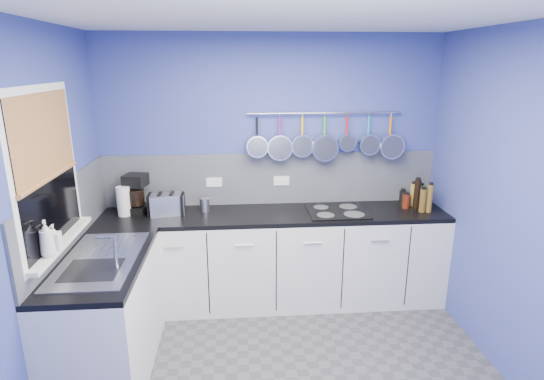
{
  "coord_description": "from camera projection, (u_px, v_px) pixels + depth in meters",
  "views": [
    {
      "loc": [
        -0.32,
        -2.62,
        2.23
      ],
      "look_at": [
        -0.05,
        0.75,
        1.25
      ],
      "focal_mm": 28.98,
      "sensor_mm": 36.0,
      "label": 1
    }
  ],
  "objects": [
    {
      "name": "ceiling",
      "position": [
        292.0,
        11.0,
        2.45
      ],
      "size": [
        3.2,
        3.0,
        0.02
      ],
      "primitive_type": "cube",
      "color": "white",
      "rests_on": "ground"
    },
    {
      "name": "wall_back",
      "position": [
        271.0,
        168.0,
        4.25
      ],
      "size": [
        3.2,
        0.02,
        2.5
      ],
      "primitive_type": "cube",
      "color": "#374293",
      "rests_on": "ground"
    },
    {
      "name": "wall_left",
      "position": [
        28.0,
        230.0,
        2.68
      ],
      "size": [
        0.02,
        3.0,
        2.5
      ],
      "primitive_type": "cube",
      "color": "#374293",
      "rests_on": "ground"
    },
    {
      "name": "wall_right",
      "position": [
        529.0,
        216.0,
        2.93
      ],
      "size": [
        0.02,
        3.0,
        2.5
      ],
      "primitive_type": "cube",
      "color": "#374293",
      "rests_on": "ground"
    },
    {
      "name": "backsplash_back",
      "position": [
        271.0,
        179.0,
        4.26
      ],
      "size": [
        3.2,
        0.02,
        0.5
      ],
      "primitive_type": "cube",
      "color": "gray",
      "rests_on": "wall_back"
    },
    {
      "name": "backsplash_left",
      "position": [
        69.0,
        213.0,
        3.28
      ],
      "size": [
        0.02,
        1.8,
        0.5
      ],
      "primitive_type": "cube",
      "color": "gray",
      "rests_on": "wall_left"
    },
    {
      "name": "cabinet_run_back",
      "position": [
        273.0,
        259.0,
        4.18
      ],
      "size": [
        3.2,
        0.6,
        0.86
      ],
      "primitive_type": "cube",
      "color": "silver",
      "rests_on": "ground"
    },
    {
      "name": "worktop_back",
      "position": [
        274.0,
        215.0,
        4.06
      ],
      "size": [
        3.2,
        0.6,
        0.04
      ],
      "primitive_type": "cube",
      "color": "black",
      "rests_on": "cabinet_run_back"
    },
    {
      "name": "cabinet_run_left",
      "position": [
        107.0,
        318.0,
        3.22
      ],
      "size": [
        0.6,
        1.2,
        0.86
      ],
      "primitive_type": "cube",
      "color": "silver",
      "rests_on": "ground"
    },
    {
      "name": "worktop_left",
      "position": [
        101.0,
        262.0,
        3.09
      ],
      "size": [
        0.6,
        1.2,
        0.04
      ],
      "primitive_type": "cube",
      "color": "black",
      "rests_on": "cabinet_run_left"
    },
    {
      "name": "window_frame",
      "position": [
        47.0,
        170.0,
        2.89
      ],
      "size": [
        0.01,
        1.0,
        1.1
      ],
      "primitive_type": "cube",
      "color": "white",
      "rests_on": "wall_left"
    },
    {
      "name": "window_glass",
      "position": [
        48.0,
        170.0,
        2.89
      ],
      "size": [
        0.01,
        0.9,
        1.0
      ],
      "primitive_type": "cube",
      "color": "black",
      "rests_on": "wall_left"
    },
    {
      "name": "bamboo_blind",
      "position": [
        44.0,
        136.0,
        2.82
      ],
      "size": [
        0.01,
        0.9,
        0.55
      ],
      "primitive_type": "cube",
      "color": "#B27C4F",
      "rests_on": "wall_left"
    },
    {
      "name": "window_sill",
      "position": [
        61.0,
        243.0,
        3.03
      ],
      "size": [
        0.1,
        0.98,
        0.03
      ],
      "primitive_type": "cube",
      "color": "white",
      "rests_on": "wall_left"
    },
    {
      "name": "sink_unit",
      "position": [
        100.0,
        259.0,
        3.09
      ],
      "size": [
        0.5,
        0.95,
        0.01
      ],
      "primitive_type": "cube",
      "color": "silver",
      "rests_on": "worktop_left"
    },
    {
      "name": "mixer_tap",
      "position": [
        115.0,
        252.0,
        2.89
      ],
      "size": [
        0.12,
        0.08,
        0.26
      ],
      "primitive_type": null,
      "color": "silver",
      "rests_on": "worktop_left"
    },
    {
      "name": "socket_left",
      "position": [
        214.0,
        182.0,
        4.21
      ],
      "size": [
        0.15,
        0.01,
        0.09
      ],
      "primitive_type": "cube",
      "color": "white",
      "rests_on": "backsplash_back"
    },
    {
      "name": "socket_right",
      "position": [
        281.0,
        181.0,
        4.26
      ],
      "size": [
        0.15,
        0.01,
        0.09
      ],
      "primitive_type": "cube",
      "color": "white",
      "rests_on": "backsplash_back"
    },
    {
      "name": "pot_rail",
      "position": [
        325.0,
        113.0,
        4.08
      ],
      "size": [
        1.45,
        0.02,
        0.02
      ],
      "primitive_type": "cylinder",
      "rotation": [
        0.0,
        1.57,
        0.0
      ],
      "color": "silver",
      "rests_on": "wall_back"
    },
    {
      "name": "soap_bottle_a",
      "position": [
        46.0,
        239.0,
        2.76
      ],
      "size": [
        0.12,
        0.12,
        0.24
      ],
      "primitive_type": "imported",
      "rotation": [
        0.0,
        0.0,
        0.34
      ],
      "color": "white",
      "rests_on": "window_sill"
    },
    {
      "name": "soap_bottle_b",
      "position": [
        54.0,
        237.0,
        2.87
      ],
      "size": [
        0.08,
        0.08,
        0.17
      ],
      "primitive_type": "imported",
      "rotation": [
        0.0,
        0.0,
        0.04
      ],
      "color": "white",
      "rests_on": "window_sill"
    },
    {
      "name": "paper_towel",
      "position": [
        124.0,
        201.0,
        3.95
      ],
      "size": [
        0.14,
        0.14,
        0.27
      ],
      "primitive_type": "cylinder",
      "rotation": [
        0.0,
        0.0,
        -0.17
      ],
      "color": "white",
      "rests_on": "worktop_back"
    },
    {
      "name": "coffee_maker",
      "position": [
        136.0,
        194.0,
        4.01
      ],
      "size": [
        0.24,
        0.26,
        0.36
      ],
      "primitive_type": null,
      "rotation": [
        0.0,
        0.0,
        -0.21
      ],
      "color": "black",
      "rests_on": "worktop_back"
    },
    {
      "name": "toaster",
      "position": [
        166.0,
        204.0,
        3.98
      ],
      "size": [
        0.33,
        0.23,
        0.19
      ],
      "primitive_type": "cube",
      "rotation": [
        0.0,
        0.0,
        0.22
      ],
      "color": "silver",
      "rests_on": "worktop_back"
    },
    {
      "name": "canister",
      "position": [
        205.0,
        205.0,
        4.07
      ],
      "size": [
        0.11,
        0.11,
        0.13
      ],
      "primitive_type": "cylinder",
      "rotation": [
        0.0,
        0.0,
        -0.34
      ],
      "color": "silver",
      "rests_on": "worktop_back"
    },
    {
      "name": "hob",
      "position": [
        337.0,
        211.0,
        4.07
      ],
      "size": [
        0.54,
        0.48,
        0.01
      ],
      "primitive_type": "cube",
      "color": "black",
      "rests_on": "worktop_back"
    },
    {
      "name": "pan_0",
      "position": [
        257.0,
        135.0,
        4.08
      ],
      "size": [
        0.21,
        0.11,
        0.4
      ],
      "primitive_type": null,
      "color": "silver",
      "rests_on": "pot_rail"
    },
    {
      "name": "pan_1",
      "position": [
        280.0,
        137.0,
        4.1
      ],
      "size": [
        0.24,
        0.09,
        0.43
      ],
      "primitive_type": null,
      "color": "silver",
      "rests_on": "pot_rail"
    },
    {
      "name": "pan_2",
      "position": [
        302.0,
        135.0,
        4.11
      ],
      "size": [
        0.21,
        0.08,
        0.4
      ],
      "primitive_type": null,
      "color": "silver",
      "rests_on": "pot_rail"
    },
    {
      "name": "pan_3",
      "position": [
        324.0,
        137.0,
        4.13
      ],
      "size": [
        0.25,
        0.1,
        0.44
      ],
      "primitive_type": null,
      "color": "silver",
      "rests_on": "pot_rail"
    },
    {
      "name": "pan_4",
      "position": [
        347.0,
        132.0,
        4.14
      ],
      "size": [
        0.16,
        0.09,
        0.35
      ],
      "primitive_type": null,
      "color": "silver",
      "rests_on": "pot_rail"
    },
    {
      "name": "pan_5",
      "position": [
        368.0,
        133.0,
        4.16
      ],
      "size": [
        0.2,
        0.11,
        0.39
      ],
      "primitive_type": null,
      "color": "silver",
      "rests_on": "pot_rail"
    },
    {
      "name": "pan_6",
      "position": [
        390.0,
        135.0,
        4.18
      ],
      "size": [
        0.24,
        0.12,
        0.43
      ],
      "primitive_type": null,
      "color": "silver",
      "rests_on": "pot_rail"
    },
    {
      "name": "condiment_0",
      "position": [
        421.0,
        195.0,
        4.23
      ],
      "size": [
        0.05,
        0.05,
        0.21
      ],
      "primitive_type": "cylinder",
      "color": "#3F721E",
      "rests_on": "worktop_back"
    },
    {
      "name": "condiment_1",
      "position": [
        413.0,
        195.0,
        4.22
      ],
      "size": [
        0.05,
        0.05,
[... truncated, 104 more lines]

